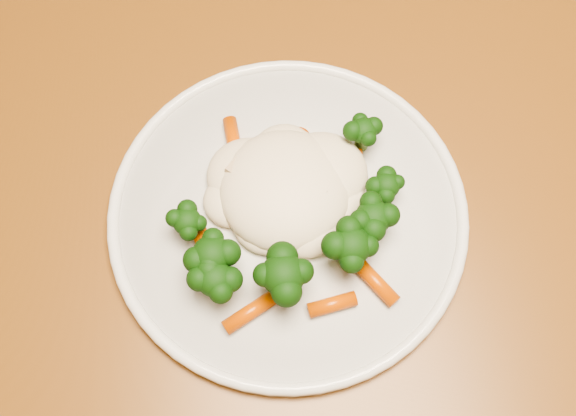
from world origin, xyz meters
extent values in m
plane|color=brown|center=(0.00, 0.00, 0.00)|extent=(3.00, 3.00, 0.00)
cube|color=brown|center=(-0.18, -0.23, 0.73)|extent=(1.37, 0.96, 0.04)
cylinder|color=white|center=(-0.17, -0.26, 0.76)|extent=(0.29, 0.29, 0.01)
ellipsoid|color=beige|center=(-0.17, -0.24, 0.78)|extent=(0.13, 0.11, 0.05)
ellipsoid|color=black|center=(-0.24, -0.31, 0.78)|extent=(0.04, 0.04, 0.04)
ellipsoid|color=black|center=(-0.19, -0.32, 0.78)|extent=(0.05, 0.05, 0.05)
ellipsoid|color=black|center=(-0.13, -0.30, 0.78)|extent=(0.05, 0.05, 0.04)
ellipsoid|color=black|center=(-0.11, -0.28, 0.78)|extent=(0.05, 0.05, 0.04)
ellipsoid|color=black|center=(-0.09, -0.26, 0.78)|extent=(0.04, 0.04, 0.03)
ellipsoid|color=black|center=(-0.10, -0.20, 0.78)|extent=(0.04, 0.04, 0.03)
ellipsoid|color=black|center=(-0.25, -0.26, 0.78)|extent=(0.04, 0.04, 0.03)
ellipsoid|color=black|center=(-0.24, -0.29, 0.78)|extent=(0.05, 0.05, 0.04)
cylinder|color=#D35404|center=(-0.21, -0.19, 0.77)|extent=(0.01, 0.05, 0.01)
cylinder|color=#D35404|center=(-0.16, -0.20, 0.77)|extent=(0.03, 0.04, 0.01)
cylinder|color=#D35404|center=(-0.13, -0.21, 0.77)|extent=(0.05, 0.02, 0.01)
cylinder|color=#D35404|center=(-0.24, -0.28, 0.77)|extent=(0.02, 0.04, 0.01)
cylinder|color=#D35404|center=(-0.22, -0.33, 0.77)|extent=(0.05, 0.03, 0.01)
cylinder|color=#D35404|center=(-0.15, -0.34, 0.77)|extent=(0.04, 0.02, 0.01)
cylinder|color=#D35404|center=(-0.12, -0.33, 0.77)|extent=(0.03, 0.05, 0.01)
cylinder|color=#D35404|center=(-0.14, -0.24, 0.78)|extent=(0.01, 0.04, 0.01)
ellipsoid|color=brown|center=(-0.17, -0.25, 0.78)|extent=(0.03, 0.03, 0.02)
ellipsoid|color=brown|center=(-0.15, -0.25, 0.78)|extent=(0.03, 0.03, 0.02)
ellipsoid|color=brown|center=(-0.19, -0.24, 0.78)|extent=(0.02, 0.02, 0.02)
cube|color=tan|center=(-0.18, -0.21, 0.78)|extent=(0.02, 0.02, 0.01)
cube|color=tan|center=(-0.16, -0.21, 0.78)|extent=(0.02, 0.02, 0.01)
cube|color=tan|center=(-0.21, -0.22, 0.78)|extent=(0.02, 0.02, 0.01)
camera|label=1|loc=(-0.21, -0.48, 1.30)|focal=45.00mm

